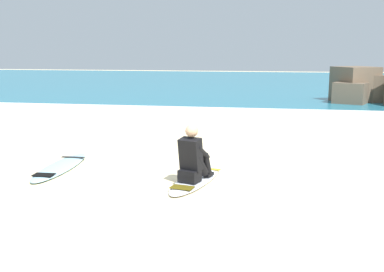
{
  "coord_description": "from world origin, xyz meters",
  "views": [
    {
      "loc": [
        1.88,
        -7.41,
        2.23
      ],
      "look_at": [
        0.3,
        1.34,
        0.55
      ],
      "focal_mm": 43.24,
      "sensor_mm": 36.0,
      "label": 1
    }
  ],
  "objects": [
    {
      "name": "breaking_foam",
      "position": [
        0.0,
        8.98,
        0.06
      ],
      "size": [
        80.0,
        0.9,
        0.11
      ],
      "primitive_type": "cube",
      "color": "white",
      "rests_on": "ground"
    },
    {
      "name": "surfboard_spare_near",
      "position": [
        -2.09,
        0.5,
        0.04
      ],
      "size": [
        0.62,
        2.25,
        0.08
      ],
      "color": "#9ED1E5",
      "rests_on": "ground"
    },
    {
      "name": "rock_outcrop_distant",
      "position": [
        5.67,
        11.94,
        0.68
      ],
      "size": [
        3.6,
        3.31,
        1.53
      ],
      "color": "brown",
      "rests_on": "ground"
    },
    {
      "name": "ground_plane",
      "position": [
        0.0,
        0.0,
        0.0
      ],
      "size": [
        80.0,
        80.0,
        0.0
      ],
      "primitive_type": "plane",
      "color": "beige"
    },
    {
      "name": "surfboard_main",
      "position": [
        0.59,
        0.14,
        0.04
      ],
      "size": [
        0.89,
        2.14,
        0.08
      ],
      "color": "silver",
      "rests_on": "ground"
    },
    {
      "name": "surfer_seated",
      "position": [
        0.57,
        -0.07,
        0.44
      ],
      "size": [
        0.54,
        0.77,
        0.95
      ],
      "color": "black",
      "rests_on": "surfboard_main"
    },
    {
      "name": "sea",
      "position": [
        0.0,
        22.68,
        0.05
      ],
      "size": [
        80.0,
        28.0,
        0.1
      ],
      "primitive_type": "cube",
      "color": "teal",
      "rests_on": "ground"
    }
  ]
}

